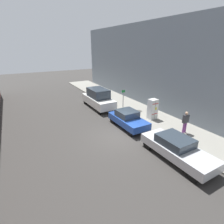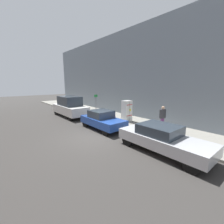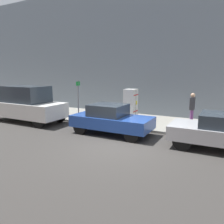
{
  "view_description": "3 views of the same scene",
  "coord_description": "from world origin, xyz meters",
  "px_view_note": "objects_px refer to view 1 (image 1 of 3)",
  "views": [
    {
      "loc": [
        6.32,
        10.03,
        6.48
      ],
      "look_at": [
        -0.84,
        -2.58,
        0.97
      ],
      "focal_mm": 28.0,
      "sensor_mm": 36.0,
      "label": 1
    },
    {
      "loc": [
        5.08,
        8.0,
        3.49
      ],
      "look_at": [
        -1.67,
        -0.06,
        1.46
      ],
      "focal_mm": 24.0,
      "sensor_mm": 36.0,
      "label": 2
    },
    {
      "loc": [
        7.52,
        3.79,
        2.93
      ],
      "look_at": [
        -2.07,
        -1.27,
        0.96
      ],
      "focal_mm": 35.0,
      "sensor_mm": 36.0,
      "label": 3
    }
  ],
  "objects_px": {
    "parked_hatchback_blue": "(128,119)",
    "parked_sedan_silver": "(177,148)",
    "pedestrian_standing_near": "(186,121)",
    "parked_van_white": "(98,98)",
    "discarded_refrigerator": "(153,109)",
    "street_sign_post": "(123,99)"
  },
  "relations": [
    {
      "from": "discarded_refrigerator",
      "to": "parked_sedan_silver",
      "type": "distance_m",
      "value": 6.07
    },
    {
      "from": "parked_hatchback_blue",
      "to": "parked_sedan_silver",
      "type": "relative_size",
      "value": 0.83
    },
    {
      "from": "discarded_refrigerator",
      "to": "parked_sedan_silver",
      "type": "xyz_separation_m",
      "value": [
        2.87,
        5.35,
        -0.31
      ]
    },
    {
      "from": "discarded_refrigerator",
      "to": "street_sign_post",
      "type": "bearing_deg",
      "value": -62.8
    },
    {
      "from": "street_sign_post",
      "to": "parked_sedan_silver",
      "type": "relative_size",
      "value": 0.51
    },
    {
      "from": "parked_van_white",
      "to": "discarded_refrigerator",
      "type": "bearing_deg",
      "value": 117.32
    },
    {
      "from": "discarded_refrigerator",
      "to": "pedestrian_standing_near",
      "type": "relative_size",
      "value": 1.05
    },
    {
      "from": "pedestrian_standing_near",
      "to": "parked_hatchback_blue",
      "type": "height_order",
      "value": "pedestrian_standing_near"
    },
    {
      "from": "street_sign_post",
      "to": "parked_van_white",
      "type": "distance_m",
      "value": 3.15
    },
    {
      "from": "pedestrian_standing_near",
      "to": "parked_hatchback_blue",
      "type": "bearing_deg",
      "value": 13.49
    },
    {
      "from": "parked_van_white",
      "to": "parked_hatchback_blue",
      "type": "bearing_deg",
      "value": 90.0
    },
    {
      "from": "parked_van_white",
      "to": "parked_hatchback_blue",
      "type": "xyz_separation_m",
      "value": [
        0.0,
        5.75,
        -0.33
      ]
    },
    {
      "from": "parked_van_white",
      "to": "parked_sedan_silver",
      "type": "relative_size",
      "value": 1.05
    },
    {
      "from": "street_sign_post",
      "to": "parked_van_white",
      "type": "height_order",
      "value": "street_sign_post"
    },
    {
      "from": "parked_van_white",
      "to": "parked_hatchback_blue",
      "type": "height_order",
      "value": "parked_van_white"
    },
    {
      "from": "discarded_refrigerator",
      "to": "parked_hatchback_blue",
      "type": "xyz_separation_m",
      "value": [
        2.87,
        0.2,
        -0.32
      ]
    },
    {
      "from": "street_sign_post",
      "to": "parked_van_white",
      "type": "xyz_separation_m",
      "value": [
        1.44,
        -2.77,
        -0.39
      ]
    },
    {
      "from": "parked_sedan_silver",
      "to": "parked_van_white",
      "type": "bearing_deg",
      "value": -90.0
    },
    {
      "from": "street_sign_post",
      "to": "parked_hatchback_blue",
      "type": "bearing_deg",
      "value": 64.17
    },
    {
      "from": "pedestrian_standing_near",
      "to": "parked_sedan_silver",
      "type": "height_order",
      "value": "pedestrian_standing_near"
    },
    {
      "from": "street_sign_post",
      "to": "parked_sedan_silver",
      "type": "height_order",
      "value": "street_sign_post"
    },
    {
      "from": "parked_van_white",
      "to": "parked_sedan_silver",
      "type": "bearing_deg",
      "value": 90.0
    }
  ]
}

